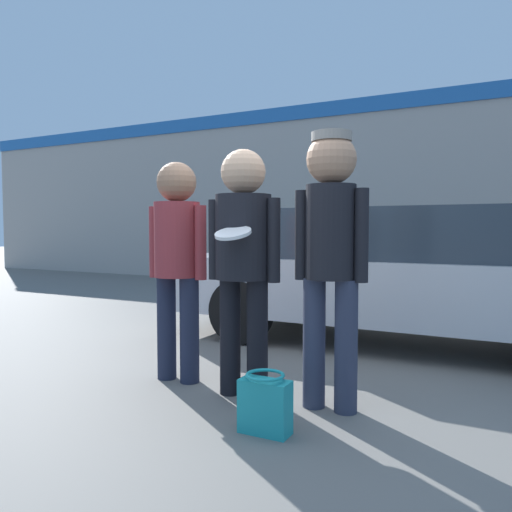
{
  "coord_description": "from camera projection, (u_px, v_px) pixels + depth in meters",
  "views": [
    {
      "loc": [
        1.71,
        -3.1,
        1.2
      ],
      "look_at": [
        0.03,
        0.18,
        0.99
      ],
      "focal_mm": 35.0,
      "sensor_mm": 36.0,
      "label": 1
    }
  ],
  "objects": [
    {
      "name": "person_middle_with_frisbee",
      "position": [
        243.0,
        248.0,
        3.51
      ],
      "size": [
        0.56,
        0.59,
        1.75
      ],
      "color": "black",
      "rests_on": "ground"
    },
    {
      "name": "person_left",
      "position": [
        177.0,
        251.0,
        3.88
      ],
      "size": [
        0.53,
        0.36,
        1.71
      ],
      "color": "#1E2338",
      "rests_on": "ground"
    },
    {
      "name": "storefront_building",
      "position": [
        414.0,
        190.0,
        9.63
      ],
      "size": [
        24.0,
        0.22,
        3.8
      ],
      "color": "#B2A89E",
      "rests_on": "ground"
    },
    {
      "name": "shrub",
      "position": [
        282.0,
        262.0,
        10.23
      ],
      "size": [
        1.01,
        1.01,
        1.01
      ],
      "color": "#285B2D",
      "rests_on": "ground"
    },
    {
      "name": "parked_car_near",
      "position": [
        396.0,
        274.0,
        5.22
      ],
      "size": [
        4.66,
        1.78,
        1.4
      ],
      "color": "#B7BABF",
      "rests_on": "ground"
    },
    {
      "name": "handbag",
      "position": [
        265.0,
        404.0,
        2.91
      ],
      "size": [
        0.3,
        0.23,
        0.36
      ],
      "color": "teal",
      "rests_on": "ground"
    },
    {
      "name": "ground_plane",
      "position": [
        241.0,
        394.0,
        3.6
      ],
      "size": [
        56.0,
        56.0,
        0.0
      ],
      "primitive_type": "plane",
      "color": "#66635E"
    },
    {
      "name": "person_right",
      "position": [
        331.0,
        243.0,
        3.24
      ],
      "size": [
        0.5,
        0.33,
        1.82
      ],
      "color": "#2D3347",
      "rests_on": "ground"
    }
  ]
}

